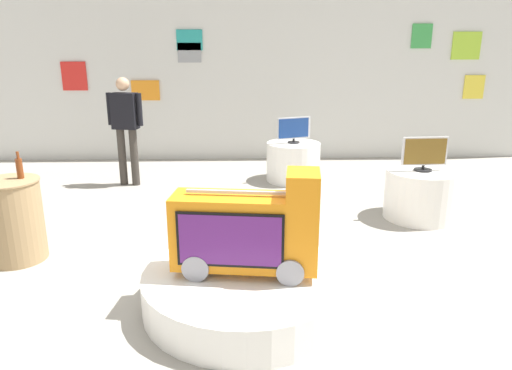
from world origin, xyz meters
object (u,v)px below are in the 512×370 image
shopper_browsing_near_truck (126,123)px  main_display_pedestal (245,289)px  bottle_on_side_table (19,168)px  tv_on_left_rear (425,153)px  display_pedestal_center_rear (293,162)px  novelty_firetruck_tv (248,232)px  display_pedestal_left_rear (420,194)px  side_table_round (13,220)px  tv_on_center_rear (294,129)px

shopper_browsing_near_truck → main_display_pedestal: bearing=-64.1°
bottle_on_side_table → shopper_browsing_near_truck: size_ratio=0.16×
main_display_pedestal → tv_on_left_rear: (2.22, 2.05, 0.69)m
main_display_pedestal → shopper_browsing_near_truck: 4.17m
tv_on_left_rear → display_pedestal_center_rear: tv_on_left_rear is taller
novelty_firetruck_tv → display_pedestal_left_rear: size_ratio=1.36×
novelty_firetruck_tv → tv_on_left_rear: (2.20, 2.06, 0.17)m
display_pedestal_center_rear → side_table_round: (-3.13, -2.86, 0.12)m
tv_on_center_rear → side_table_round: 4.25m
novelty_firetruck_tv → side_table_round: (-2.34, 0.99, -0.24)m
main_display_pedestal → shopper_browsing_near_truck: size_ratio=1.02×
side_table_round → shopper_browsing_near_truck: bearing=78.9°
tv_on_left_rear → display_pedestal_left_rear: bearing=87.3°
main_display_pedestal → novelty_firetruck_tv: (0.02, -0.01, 0.51)m
tv_on_center_rear → side_table_round: bearing=-137.6°
novelty_firetruck_tv → display_pedestal_left_rear: 3.04m
display_pedestal_left_rear → display_pedestal_center_rear: 2.28m
display_pedestal_center_rear → bottle_on_side_table: (-3.02, -2.79, 0.64)m
display_pedestal_left_rear → side_table_round: side_table_round is taller
tv_on_left_rear → tv_on_center_rear: tv_on_left_rear is taller
display_pedestal_left_rear → main_display_pedestal: bearing=-137.3°
display_pedestal_left_rear → bottle_on_side_table: bearing=-167.3°
display_pedestal_left_rear → bottle_on_side_table: 4.59m
main_display_pedestal → display_pedestal_left_rear: size_ratio=1.92×
main_display_pedestal → bottle_on_side_table: bearing=154.6°
tv_on_left_rear → side_table_round: (-4.54, -1.07, -0.41)m
display_pedestal_left_rear → bottle_on_side_table: bottle_on_side_table is taller
display_pedestal_center_rear → shopper_browsing_near_truck: (-2.60, -0.16, 0.66)m
novelty_firetruck_tv → display_pedestal_center_rear: novelty_firetruck_tv is taller
display_pedestal_left_rear → tv_on_left_rear: bearing=-92.7°
side_table_round → display_pedestal_left_rear: bearing=13.3°
display_pedestal_center_rear → side_table_round: side_table_round is taller
novelty_firetruck_tv → tv_on_left_rear: 3.02m
main_display_pedestal → tv_on_center_rear: bearing=78.1°
main_display_pedestal → novelty_firetruck_tv: size_ratio=1.41×
tv_on_center_rear → side_table_round: size_ratio=0.65×
side_table_round → bottle_on_side_table: bottle_on_side_table is taller
display_pedestal_center_rear → tv_on_center_rear: (-0.00, -0.00, 0.53)m
tv_on_center_rear → display_pedestal_center_rear: bearing=70.5°
tv_on_center_rear → shopper_browsing_near_truck: (-2.59, -0.16, 0.13)m
main_display_pedestal → display_pedestal_center_rear: bearing=78.1°
novelty_firetruck_tv → tv_on_center_rear: size_ratio=2.22×
side_table_round → bottle_on_side_table: size_ratio=3.09×
tv_on_left_rear → shopper_browsing_near_truck: bearing=157.9°
side_table_round → bottle_on_side_table: 0.54m
shopper_browsing_near_truck → display_pedestal_left_rear: bearing=-22.1°
display_pedestal_left_rear → tv_on_left_rear: tv_on_left_rear is taller
novelty_firetruck_tv → bottle_on_side_table: size_ratio=4.42×
tv_on_center_rear → bottle_on_side_table: 4.11m
display_pedestal_center_rear → bottle_on_side_table: 4.16m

